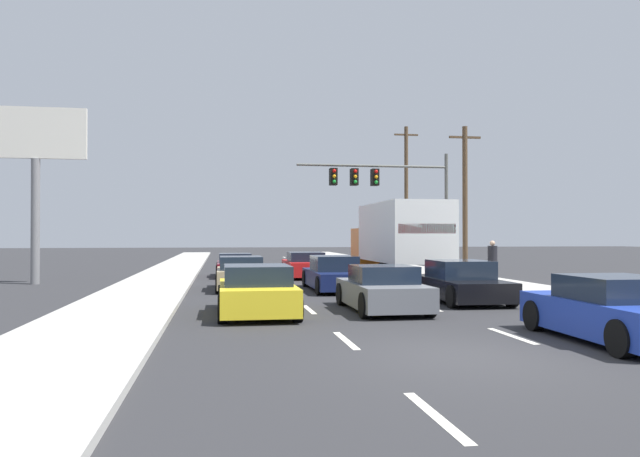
{
  "coord_description": "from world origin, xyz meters",
  "views": [
    {
      "loc": [
        -4.07,
        -9.8,
        2.02
      ],
      "look_at": [
        -0.6,
        11.79,
        2.27
      ],
      "focal_mm": 34.54,
      "sensor_mm": 36.0,
      "label": 1
    }
  ],
  "objects_px": {
    "box_truck": "(397,237)",
    "car_blue": "(614,311)",
    "car_tan": "(241,274)",
    "car_maroon": "(235,266)",
    "car_navy": "(334,275)",
    "utility_pole_far": "(406,193)",
    "pedestrian_near_corner": "(493,262)",
    "roadside_billboard": "(36,158)",
    "utility_pole_mid": "(465,197)",
    "car_red": "(305,266)",
    "car_gray": "(382,290)",
    "car_black": "(460,283)",
    "car_yellow": "(257,292)",
    "traffic_signal_mast": "(379,184)"
  },
  "relations": [
    {
      "from": "car_red",
      "to": "roadside_billboard",
      "type": "bearing_deg",
      "value": -169.32
    },
    {
      "from": "car_navy",
      "to": "car_black",
      "type": "distance_m",
      "value": 5.33
    },
    {
      "from": "car_tan",
      "to": "roadside_billboard",
      "type": "bearing_deg",
      "value": 154.3
    },
    {
      "from": "car_navy",
      "to": "traffic_signal_mast",
      "type": "distance_m",
      "value": 13.27
    },
    {
      "from": "car_yellow",
      "to": "car_black",
      "type": "xyz_separation_m",
      "value": [
        6.36,
        2.21,
        -0.03
      ]
    },
    {
      "from": "car_gray",
      "to": "car_blue",
      "type": "height_order",
      "value": "car_blue"
    },
    {
      "from": "car_gray",
      "to": "box_truck",
      "type": "distance_m",
      "value": 10.15
    },
    {
      "from": "car_black",
      "to": "traffic_signal_mast",
      "type": "distance_m",
      "value": 16.54
    },
    {
      "from": "car_yellow",
      "to": "car_black",
      "type": "distance_m",
      "value": 6.74
    },
    {
      "from": "car_maroon",
      "to": "utility_pole_far",
      "type": "height_order",
      "value": "utility_pole_far"
    },
    {
      "from": "traffic_signal_mast",
      "to": "roadside_billboard",
      "type": "xyz_separation_m",
      "value": [
        -16.47,
        -6.8,
        0.31
      ]
    },
    {
      "from": "car_yellow",
      "to": "box_truck",
      "type": "bearing_deg",
      "value": 56.0
    },
    {
      "from": "car_yellow",
      "to": "roadside_billboard",
      "type": "height_order",
      "value": "roadside_billboard"
    },
    {
      "from": "car_navy",
      "to": "car_blue",
      "type": "xyz_separation_m",
      "value": [
        3.3,
        -11.61,
        0.01
      ]
    },
    {
      "from": "car_black",
      "to": "car_blue",
      "type": "bearing_deg",
      "value": -88.97
    },
    {
      "from": "car_tan",
      "to": "car_maroon",
      "type": "bearing_deg",
      "value": 90.34
    },
    {
      "from": "car_gray",
      "to": "box_truck",
      "type": "relative_size",
      "value": 0.49
    },
    {
      "from": "car_tan",
      "to": "traffic_signal_mast",
      "type": "xyz_separation_m",
      "value": [
        8.13,
        10.81,
        4.38
      ]
    },
    {
      "from": "car_yellow",
      "to": "utility_pole_mid",
      "type": "bearing_deg",
      "value": 52.81
    },
    {
      "from": "car_gray",
      "to": "roadside_billboard",
      "type": "relative_size",
      "value": 0.55
    },
    {
      "from": "car_yellow",
      "to": "car_red",
      "type": "xyz_separation_m",
      "value": [
        3.07,
        13.47,
        -0.02
      ]
    },
    {
      "from": "car_black",
      "to": "car_red",
      "type": "bearing_deg",
      "value": 106.29
    },
    {
      "from": "box_truck",
      "to": "roadside_billboard",
      "type": "height_order",
      "value": "roadside_billboard"
    },
    {
      "from": "car_black",
      "to": "car_tan",
      "type": "bearing_deg",
      "value": 142.29
    },
    {
      "from": "box_truck",
      "to": "utility_pole_far",
      "type": "height_order",
      "value": "utility_pole_far"
    },
    {
      "from": "utility_pole_mid",
      "to": "box_truck",
      "type": "bearing_deg",
      "value": -131.51
    },
    {
      "from": "car_navy",
      "to": "utility_pole_far",
      "type": "distance_m",
      "value": 23.63
    },
    {
      "from": "car_maroon",
      "to": "box_truck",
      "type": "distance_m",
      "value": 8.49
    },
    {
      "from": "traffic_signal_mast",
      "to": "car_red",
      "type": "bearing_deg",
      "value": -136.61
    },
    {
      "from": "car_gray",
      "to": "traffic_signal_mast",
      "type": "distance_m",
      "value": 18.94
    },
    {
      "from": "car_maroon",
      "to": "car_navy",
      "type": "relative_size",
      "value": 0.94
    },
    {
      "from": "car_gray",
      "to": "car_blue",
      "type": "distance_m",
      "value": 6.19
    },
    {
      "from": "utility_pole_far",
      "to": "car_maroon",
      "type": "bearing_deg",
      "value": -134.28
    },
    {
      "from": "utility_pole_mid",
      "to": "car_red",
      "type": "bearing_deg",
      "value": -163.19
    },
    {
      "from": "car_maroon",
      "to": "box_truck",
      "type": "relative_size",
      "value": 0.53
    },
    {
      "from": "car_maroon",
      "to": "utility_pole_mid",
      "type": "distance_m",
      "value": 13.18
    },
    {
      "from": "car_gray",
      "to": "car_black",
      "type": "relative_size",
      "value": 0.88
    },
    {
      "from": "utility_pole_far",
      "to": "pedestrian_near_corner",
      "type": "bearing_deg",
      "value": -97.47
    },
    {
      "from": "car_navy",
      "to": "pedestrian_near_corner",
      "type": "distance_m",
      "value": 6.76
    },
    {
      "from": "box_truck",
      "to": "car_blue",
      "type": "relative_size",
      "value": 2.02
    },
    {
      "from": "car_tan",
      "to": "car_gray",
      "type": "height_order",
      "value": "car_tan"
    },
    {
      "from": "car_navy",
      "to": "car_blue",
      "type": "height_order",
      "value": "car_navy"
    },
    {
      "from": "car_navy",
      "to": "utility_pole_mid",
      "type": "height_order",
      "value": "utility_pole_mid"
    },
    {
      "from": "car_yellow",
      "to": "car_blue",
      "type": "height_order",
      "value": "car_yellow"
    },
    {
      "from": "car_gray",
      "to": "box_truck",
      "type": "height_order",
      "value": "box_truck"
    },
    {
      "from": "traffic_signal_mast",
      "to": "car_black",
      "type": "bearing_deg",
      "value": -95.71
    },
    {
      "from": "car_tan",
      "to": "utility_pole_mid",
      "type": "height_order",
      "value": "utility_pole_mid"
    },
    {
      "from": "car_tan",
      "to": "car_gray",
      "type": "distance_m",
      "value": 7.88
    },
    {
      "from": "car_red",
      "to": "car_tan",
      "type": "bearing_deg",
      "value": -117.66
    },
    {
      "from": "car_navy",
      "to": "car_black",
      "type": "bearing_deg",
      "value": -53.56
    }
  ]
}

